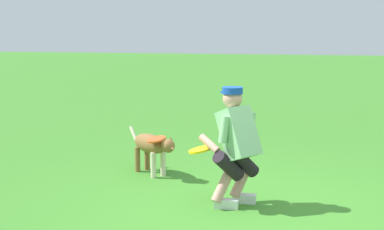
{
  "coord_description": "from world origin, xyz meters",
  "views": [
    {
      "loc": [
        -0.52,
        5.84,
        1.98
      ],
      "look_at": [
        0.72,
        -0.72,
        0.9
      ],
      "focal_mm": 53.95,
      "sensor_mm": 36.0,
      "label": 1
    }
  ],
  "objects_px": {
    "person": "(236,143)",
    "frisbee_held": "(201,150)",
    "frisbee_flying": "(156,139)",
    "dog": "(152,146)"
  },
  "relations": [
    {
      "from": "person",
      "to": "frisbee_held",
      "type": "xyz_separation_m",
      "value": [
        0.39,
        0.0,
        -0.09
      ]
    },
    {
      "from": "person",
      "to": "frisbee_flying",
      "type": "bearing_deg",
      "value": -0.58
    },
    {
      "from": "dog",
      "to": "frisbee_flying",
      "type": "distance_m",
      "value": 0.29
    },
    {
      "from": "frisbee_held",
      "to": "dog",
      "type": "bearing_deg",
      "value": -52.84
    },
    {
      "from": "dog",
      "to": "frisbee_flying",
      "type": "height_order",
      "value": "dog"
    },
    {
      "from": "person",
      "to": "dog",
      "type": "height_order",
      "value": "person"
    },
    {
      "from": "person",
      "to": "frisbee_flying",
      "type": "distance_m",
      "value": 1.41
    },
    {
      "from": "dog",
      "to": "frisbee_flying",
      "type": "relative_size",
      "value": 3.4
    },
    {
      "from": "frisbee_held",
      "to": "frisbee_flying",
      "type": "bearing_deg",
      "value": -50.69
    },
    {
      "from": "dog",
      "to": "frisbee_flying",
      "type": "xyz_separation_m",
      "value": [
        -0.12,
        0.22,
        0.14
      ]
    }
  ]
}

